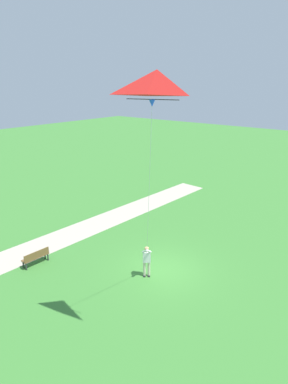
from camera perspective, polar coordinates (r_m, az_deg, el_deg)
ground_plane at (r=17.88m, az=3.68°, el=-13.81°), size 120.00×120.00×0.00m
walkway_path at (r=21.37m, az=-16.35°, el=-8.71°), size 4.43×32.09×0.02m
person_kite_flyer at (r=16.77m, az=0.49°, el=-11.99°), size 0.58×0.61×1.83m
flying_kite at (r=10.33m, az=2.23°, el=17.97°), size 3.48×3.27×8.25m
park_bench_near_walkway at (r=19.01m, az=-18.97°, el=-10.97°), size 0.53×1.52×0.88m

